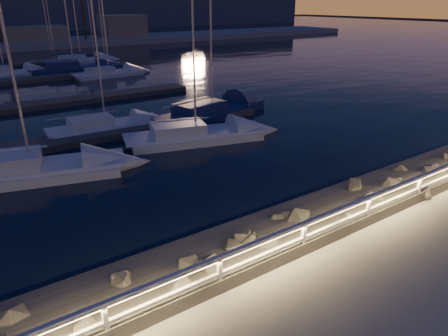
% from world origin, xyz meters
% --- Properties ---
extents(ground, '(400.00, 400.00, 0.00)m').
position_xyz_m(ground, '(0.00, 0.00, 0.00)').
color(ground, gray).
rests_on(ground, ground).
extents(harbor_water, '(400.00, 440.00, 0.60)m').
position_xyz_m(harbor_water, '(0.00, 31.22, -0.97)').
color(harbor_water, black).
rests_on(harbor_water, ground).
extents(guard_rail, '(44.11, 0.12, 1.06)m').
position_xyz_m(guard_rail, '(-0.07, -0.00, 0.77)').
color(guard_rail, silver).
rests_on(guard_rail, ground).
extents(riprap, '(19.70, 2.82, 1.41)m').
position_xyz_m(riprap, '(6.25, 1.71, -0.26)').
color(riprap, '#636055').
rests_on(riprap, ground).
extents(floating_docks, '(22.00, 36.00, 0.40)m').
position_xyz_m(floating_docks, '(0.00, 32.50, -0.40)').
color(floating_docks, '#4E4841').
rests_on(floating_docks, ground).
extents(sailboat_b, '(8.67, 4.55, 14.24)m').
position_xyz_m(sailboat_b, '(-4.66, 12.06, -0.14)').
color(sailboat_b, silver).
rests_on(sailboat_b, ground).
extents(sailboat_c, '(8.54, 4.40, 13.96)m').
position_xyz_m(sailboat_c, '(4.33, 12.38, -0.17)').
color(sailboat_c, silver).
rests_on(sailboat_c, ground).
extents(sailboat_f, '(7.12, 2.43, 11.96)m').
position_xyz_m(sailboat_f, '(0.59, 17.06, -0.19)').
color(sailboat_f, silver).
rests_on(sailboat_f, ground).
extents(sailboat_g, '(7.80, 2.71, 13.03)m').
position_xyz_m(sailboat_g, '(7.61, 36.40, -0.19)').
color(sailboat_g, silver).
rests_on(sailboat_g, ground).
extents(sailboat_h, '(9.64, 4.82, 15.71)m').
position_xyz_m(sailboat_h, '(8.01, 16.33, -0.15)').
color(sailboat_h, navy).
rests_on(sailboat_h, ground).
extents(sailboat_j, '(8.71, 3.99, 14.34)m').
position_xyz_m(sailboat_j, '(-1.89, 41.73, -0.14)').
color(sailboat_j, silver).
rests_on(sailboat_j, ground).
extents(sailboat_k, '(8.61, 3.14, 14.33)m').
position_xyz_m(sailboat_k, '(7.88, 48.00, -0.16)').
color(sailboat_k, silver).
rests_on(sailboat_k, ground).
extents(sailboat_l, '(10.21, 4.14, 16.79)m').
position_xyz_m(sailboat_l, '(5.26, 41.80, -0.13)').
color(sailboat_l, navy).
rests_on(sailboat_l, ground).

